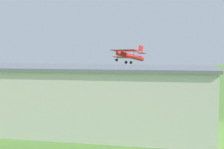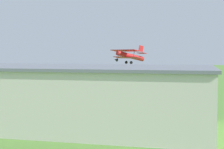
# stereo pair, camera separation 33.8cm
# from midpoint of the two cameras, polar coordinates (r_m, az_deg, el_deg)

# --- Properties ---
(ground_plane) EXTENTS (400.00, 400.00, 0.00)m
(ground_plane) POSITION_cam_midpoint_polar(r_m,az_deg,el_deg) (82.71, -1.81, -3.01)
(ground_plane) COLOR #568438
(hangar) EXTENTS (40.64, 16.80, 7.81)m
(hangar) POSITION_cam_midpoint_polar(r_m,az_deg,el_deg) (45.96, -9.55, -3.45)
(hangar) COLOR beige
(hangar) RESTS_ON ground_plane
(biplane) EXTENTS (8.20, 8.27, 4.02)m
(biplane) POSITION_cam_midpoint_polar(r_m,az_deg,el_deg) (74.07, 2.61, 3.13)
(biplane) COLOR #B21E1E
(person_beside_truck) EXTENTS (0.54, 0.54, 1.53)m
(person_beside_truck) POSITION_cam_midpoint_polar(r_m,az_deg,el_deg) (61.13, 15.14, -4.77)
(person_beside_truck) COLOR #33723F
(person_beside_truck) RESTS_ON ground_plane
(windsock) EXTENTS (1.28, 1.43, 5.45)m
(windsock) POSITION_cam_midpoint_polar(r_m,az_deg,el_deg) (88.10, 15.75, 0.39)
(windsock) COLOR silver
(windsock) RESTS_ON ground_plane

